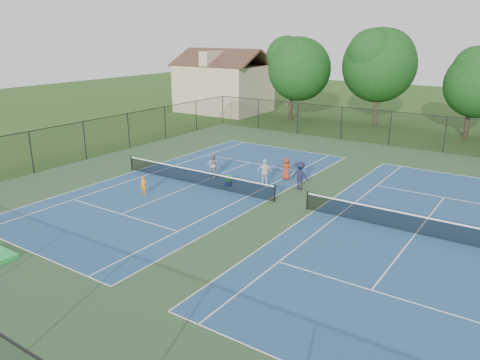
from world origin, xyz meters
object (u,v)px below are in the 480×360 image
Objects in this scene: tree_back_a at (292,65)px; tree_back_c at (474,79)px; child_player at (143,185)px; bystander_b at (300,176)px; bystander_c at (286,169)px; tree_back_b at (380,62)px; clapboard_house at (224,86)px; instructor at (213,165)px; ball_hopper at (228,178)px; ball_crate at (228,184)px; bystander_a at (265,172)px.

tree_back_a is 18.04m from tree_back_c.
child_player is 9.73m from bystander_b.
tree_back_a reaches higher than bystander_b.
tree_back_b is at bearing -91.28° from bystander_c.
clapboard_house is (-10.00, 1.00, -2.95)m from tree_back_a.
instructor reaches higher than ball_hopper.
bystander_c is at bearing -36.30° from bystander_b.
tree_back_c is at bearing 67.44° from ball_hopper.
bystander_c is at bearing 54.67° from ball_crate.
tree_back_b is at bearing -113.74° from bystander_a.
bystander_b is (12.10, -21.09, -5.13)m from tree_back_a.
tree_back_a is 24.35m from bystander_a.
instructor is at bearing -55.39° from clapboard_house.
bystander_c reaches higher than child_player.
tree_back_c is at bearing 67.44° from ball_crate.
bystander_a is (19.85, -22.66, -2.21)m from clapboard_house.
tree_back_b is 22.56m from bystander_c.
tree_back_b is (9.00, 2.00, 0.56)m from tree_back_a.
child_player is at bearing -98.44° from tree_back_b.
tree_back_a is 0.91× the size of tree_back_b.
child_player is at bearing -80.36° from tree_back_a.
tree_back_b is at bearing -117.53° from instructor.
bystander_c is (0.50, 1.91, -0.12)m from bystander_a.
ball_crate is at bearing -112.56° from tree_back_c.
instructor is (15.84, -22.96, -2.26)m from clapboard_house.
tree_back_a reaches higher than bystander_a.
bystander_a is 2.32m from bystander_b.
tree_back_c reaches higher than bystander_c.
bystander_b is (-5.90, -22.09, -4.58)m from tree_back_c.
child_player is (14.65, -28.34, -2.50)m from clapboard_house.
tree_back_a is at bearing 109.07° from ball_hopper.
bystander_a is at bearing -109.77° from tree_back_c.
tree_back_c reaches higher than ball_hopper.
tree_back_a is 6.05× the size of bystander_c.
tree_back_c is 23.32m from bystander_b.
clapboard_house is 29.16m from bystander_c.
bystander_c is at bearing 54.67° from ball_hopper.
child_player is 9.50m from bystander_c.
instructor is at bearing 9.15° from bystander_b.
clapboard_house is at bearing -180.00° from tree_back_c.
bystander_a reaches higher than ball_crate.
clapboard_house is 6.48× the size of instructor.
tree_back_c is (9.00, -1.00, -1.11)m from tree_back_b.
bystander_a is 1.16× the size of bystander_c.
bystander_b is (6.25, 0.87, 0.07)m from instructor.
tree_back_b is 28.69× the size of ball_crate.
child_player is at bearing -62.67° from clapboard_house.
tree_back_a reaches higher than ball_crate.
bystander_a is (4.01, 0.29, 0.04)m from instructor.
tree_back_a is at bearing -176.82° from tree_back_c.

